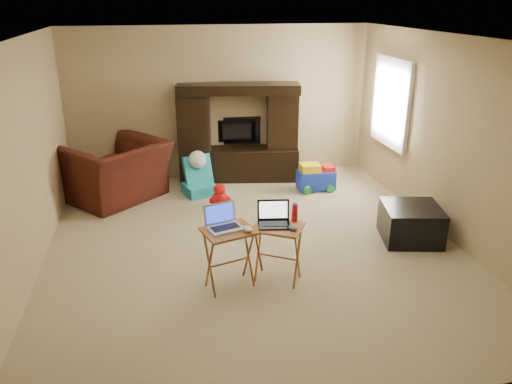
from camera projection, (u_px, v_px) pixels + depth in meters
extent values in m
plane|color=tan|center=(253.00, 246.00, 6.25)|extent=(5.50, 5.50, 0.00)
plane|color=silver|center=(252.00, 38.00, 5.33)|extent=(5.50, 5.50, 0.00)
plane|color=tan|center=(221.00, 103.00, 8.30)|extent=(5.00, 0.00, 5.00)
plane|color=tan|center=(333.00, 267.00, 3.28)|extent=(5.00, 0.00, 5.00)
plane|color=tan|center=(23.00, 163.00, 5.32)|extent=(0.00, 5.50, 5.50)
plane|color=tan|center=(448.00, 138.00, 6.25)|extent=(0.00, 5.50, 5.50)
plane|color=white|center=(392.00, 103.00, 7.61)|extent=(0.00, 1.20, 1.20)
cube|color=white|center=(391.00, 103.00, 7.61)|extent=(0.06, 1.14, 1.34)
cube|color=black|center=(239.00, 133.00, 8.25)|extent=(2.03, 0.82, 1.61)
imported|color=black|center=(237.00, 132.00, 8.44)|extent=(0.82, 0.18, 0.47)
imported|color=#47180F|center=(117.00, 171.00, 7.54)|extent=(1.80, 1.79, 0.88)
cube|color=black|center=(411.00, 223.00, 6.33)|extent=(0.83, 0.83, 0.45)
cube|color=#A26027|center=(229.00, 259.00, 5.26)|extent=(0.61, 0.54, 0.67)
cube|color=#AA5D29|center=(278.00, 253.00, 5.38)|extent=(0.64, 0.60, 0.65)
cube|color=#B1B2B6|center=(225.00, 218.00, 5.11)|extent=(0.42, 0.37, 0.24)
cube|color=black|center=(274.00, 215.00, 5.23)|extent=(0.38, 0.33, 0.24)
ellipsoid|color=silver|center=(248.00, 229.00, 5.09)|extent=(0.11, 0.15, 0.06)
ellipsoid|color=#414246|center=(293.00, 227.00, 5.17)|extent=(0.10, 0.14, 0.05)
cylinder|color=red|center=(295.00, 213.00, 5.34)|extent=(0.06, 0.06, 0.20)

